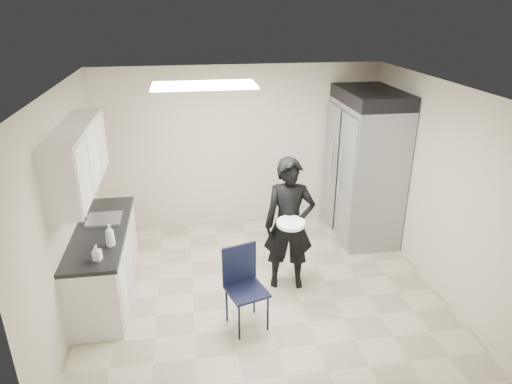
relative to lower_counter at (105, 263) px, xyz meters
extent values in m
plane|color=#B6A68F|center=(1.95, -0.20, -0.43)|extent=(4.50, 4.50, 0.00)
plane|color=white|center=(1.95, -0.20, 2.17)|extent=(4.50, 4.50, 0.00)
plane|color=beige|center=(1.95, 1.80, 0.87)|extent=(4.50, 0.00, 4.50)
plane|color=beige|center=(-0.30, -0.20, 0.87)|extent=(0.00, 4.00, 4.00)
plane|color=beige|center=(4.20, -0.20, 0.87)|extent=(0.00, 4.00, 4.00)
cube|color=white|center=(1.35, 0.20, 2.14)|extent=(1.20, 0.60, 0.02)
cube|color=silver|center=(0.00, 0.00, 0.00)|extent=(0.60, 1.90, 0.86)
cube|color=black|center=(0.00, 0.00, 0.46)|extent=(0.64, 1.95, 0.05)
cube|color=gray|center=(0.02, 0.25, 0.44)|extent=(0.42, 0.40, 0.14)
cylinder|color=silver|center=(-0.18, 0.25, 0.59)|extent=(0.02, 0.02, 0.24)
cube|color=silver|center=(-0.13, 0.00, 1.40)|extent=(0.35, 1.80, 0.75)
cube|color=black|center=(-0.19, 1.15, 1.19)|extent=(0.22, 0.30, 0.35)
cube|color=yellow|center=(-0.29, -0.10, 0.79)|extent=(0.00, 0.12, 0.07)
cube|color=yellow|center=(-0.29, 0.10, 0.75)|extent=(0.00, 0.12, 0.07)
cube|color=gray|center=(3.78, 1.07, 0.62)|extent=(0.80, 1.35, 2.10)
cube|color=black|center=(3.78, 1.07, 1.77)|extent=(0.80, 1.35, 0.20)
cube|color=black|center=(1.68, -0.92, 0.04)|extent=(0.52, 0.52, 0.93)
imported|color=black|center=(2.32, -0.17, 0.44)|extent=(0.70, 0.52, 1.75)
cylinder|color=white|center=(2.28, -0.41, 0.59)|extent=(0.39, 0.39, 0.04)
imported|color=white|center=(0.19, -0.44, 0.62)|extent=(0.15, 0.15, 0.27)
imported|color=#A5A3AF|center=(0.09, -0.73, 0.57)|extent=(0.10, 0.10, 0.18)
camera|label=1|loc=(1.11, -5.16, 3.04)|focal=32.00mm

